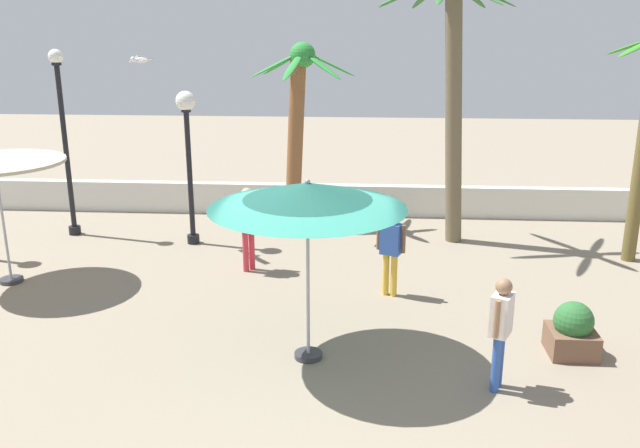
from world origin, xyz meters
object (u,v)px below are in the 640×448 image
guest_0 (501,323)px  guest_2 (248,221)px  palm_tree_0 (451,79)px  lamp_post_1 (188,141)px  guest_1 (391,246)px  patio_umbrella_2 (308,196)px  palm_tree_1 (298,113)px  lamp_post_0 (64,131)px  planter (572,331)px  seagull_0 (140,60)px

guest_0 → guest_2: guest_2 is taller
palm_tree_0 → guest_0: palm_tree_0 is taller
lamp_post_1 → guest_2: (1.60, -1.68, -1.32)m
guest_1 → guest_2: bearing=158.5°
patio_umbrella_2 → lamp_post_1: (-3.14, 5.34, -0.15)m
palm_tree_1 → guest_0: bearing=-65.6°
lamp_post_0 → lamp_post_1: (3.04, -0.48, -0.11)m
guest_2 → planter: (5.56, -3.26, -0.68)m
palm_tree_0 → lamp_post_1: 5.98m
lamp_post_1 → guest_1: size_ratio=2.16×
palm_tree_1 → guest_0: 8.75m
palm_tree_1 → guest_1: (2.16, -4.53, -1.83)m
patio_umbrella_2 → guest_1: size_ratio=1.77×
lamp_post_0 → guest_0: bearing=-36.4°
guest_1 → guest_2: size_ratio=0.93×
palm_tree_1 → seagull_0: palm_tree_1 is taller
guest_2 → patio_umbrella_2: bearing=-67.2°
lamp_post_0 → guest_0: lamp_post_0 is taller
palm_tree_0 → lamp_post_0: bearing=-179.1°
patio_umbrella_2 → seagull_0: bearing=128.3°
planter → palm_tree_1: bearing=126.2°
guest_1 → planter: bearing=-38.2°
lamp_post_0 → guest_2: bearing=-25.0°
guest_0 → guest_2: 6.09m
lamp_post_1 → palm_tree_1: bearing=37.1°
seagull_0 → planter: (8.01, -4.65, -3.77)m
patio_umbrella_2 → guest_2: patio_umbrella_2 is taller
palm_tree_1 → lamp_post_1: palm_tree_1 is taller
patio_umbrella_2 → lamp_post_0: lamp_post_0 is taller
patio_umbrella_2 → planter: 4.58m
guest_1 → guest_2: (-2.85, 1.12, 0.09)m
guest_1 → seagull_0: seagull_0 is taller
palm_tree_0 → planter: size_ratio=7.12×
lamp_post_0 → planter: lamp_post_0 is taller
palm_tree_1 → guest_1: size_ratio=2.77×
lamp_post_0 → guest_0: (8.86, -6.54, -1.51)m
guest_2 → palm_tree_1: bearing=78.6°
guest_1 → lamp_post_1: bearing=147.8°
guest_1 → planter: size_ratio=1.90×
planter → seagull_0: bearing=149.9°
seagull_0 → guest_1: bearing=-25.4°
palm_tree_0 → seagull_0: palm_tree_0 is taller
palm_tree_0 → lamp_post_1: size_ratio=1.73×
lamp_post_1 → guest_2: lamp_post_1 is taller
lamp_post_0 → palm_tree_1: bearing=13.2°
palm_tree_0 → guest_1: 4.58m
palm_tree_1 → patio_umbrella_2: bearing=-83.1°
palm_tree_0 → guest_1: size_ratio=3.74×
lamp_post_0 → planter: 11.74m
lamp_post_0 → patio_umbrella_2: bearing=-43.3°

